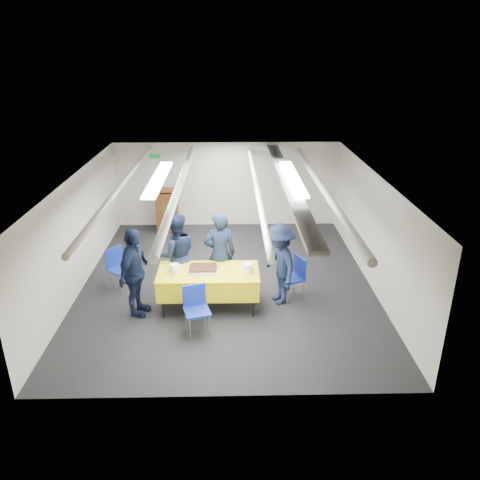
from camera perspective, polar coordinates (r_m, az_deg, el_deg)
name	(u,v)px	position (r m, az deg, el deg)	size (l,w,h in m)	color
ground	(227,282)	(9.97, -1.60, -5.16)	(7.00, 7.00, 0.00)	black
room_shell	(231,195)	(9.65, -1.15, 5.56)	(6.00, 7.00, 2.30)	silver
serving_table	(209,281)	(8.81, -3.86, -5.04)	(1.88, 0.93, 0.77)	black
sheet_cake	(203,269)	(8.71, -4.51, -3.53)	(0.52, 0.40, 0.09)	white
plate_stack_left	(175,269)	(8.69, -7.93, -3.51)	(0.21, 0.21, 0.17)	white
plate_stack_right	(247,268)	(8.63, 0.85, -3.45)	(0.22, 0.22, 0.17)	white
podium	(167,209)	(12.64, -8.87, 3.74)	(0.62, 0.53, 1.25)	brown
chair_near	(196,305)	(8.12, -5.41, -7.88)	(0.52, 0.52, 0.87)	gray
chair_right	(295,274)	(9.20, 6.70, -4.09)	(0.55, 0.55, 0.87)	gray
chair_left	(118,264)	(9.83, -14.67, -2.89)	(0.59, 0.59, 0.87)	gray
sailor_a	(220,254)	(9.16, -2.48, -1.75)	(0.63, 0.42, 1.74)	black
sailor_b	(177,255)	(9.27, -7.72, -1.78)	(0.82, 0.64, 1.69)	black
sailor_c	(134,273)	(8.68, -12.76, -3.93)	(0.99, 0.41, 1.69)	black
sailor_d	(280,264)	(8.92, 4.86, -2.95)	(1.04, 0.60, 1.61)	black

